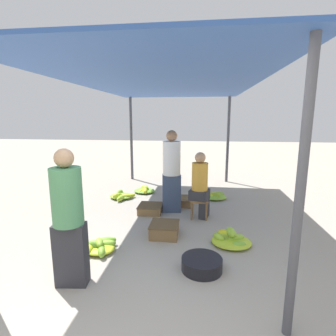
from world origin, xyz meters
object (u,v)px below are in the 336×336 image
Objects in this scene: vendor_foreground at (68,217)px; vendor_seated at (201,185)px; banana_pile_right_1 at (231,239)px; banana_pile_left_2 at (99,247)px; banana_pile_left_0 at (122,196)px; basin_black at (202,264)px; crate_mid at (151,209)px; crate_far at (182,201)px; banana_pile_right_0 at (214,196)px; crate_near at (164,230)px; shopper_walking_mid at (172,170)px; stool at (199,203)px; banana_pile_left_1 at (144,190)px.

vendor_foreground is 2.68m from vendor_seated.
vendor_seated reaches higher than banana_pile_right_1.
banana_pile_right_1 is at bearing 13.88° from banana_pile_left_2.
banana_pile_left_0 is at bearing 138.85° from banana_pile_right_1.
crate_mid is (-1.03, 1.94, 0.00)m from basin_black.
banana_pile_left_0 is (-1.90, 2.81, -0.02)m from basin_black.
basin_black is 2.54m from crate_far.
banana_pile_right_0 is 0.89× the size of banana_pile_right_1.
vendor_foreground is at bearing -91.58° from banana_pile_left_2.
banana_pile_left_2 reaches higher than basin_black.
crate_far is at bearing 83.55° from crate_near.
basin_black is 3.06m from banana_pile_right_0.
vendor_foreground reaches higher than vendor_seated.
crate_mid is at bearing 75.11° from banana_pile_left_2.
basin_black is 1.09m from crate_near.
banana_pile_right_1 is 1.86m from shopper_walking_mid.
shopper_walking_mid is at bearing -29.88° from banana_pile_left_0.
vendor_foreground is 2.91× the size of banana_pile_left_2.
vendor_foreground reaches higher than banana_pile_left_2.
banana_pile_left_0 is 1.34× the size of banana_pile_left_2.
banana_pile_right_0 reaches higher than crate_far.
banana_pile_left_0 is at bearing 134.89° from crate_mid.
basin_black is at bearing -62.01° from crate_mid.
shopper_walking_mid reaches higher than banana_pile_right_0.
basin_black is at bearing -88.43° from stool.
stool is 2.13m from banana_pile_left_0.
banana_pile_left_2 is 3.28m from banana_pile_right_0.
basin_black is at bearing 17.25° from vendor_foreground.
banana_pile_right_0 is (1.80, 3.51, -0.76)m from vendor_foreground.
banana_pile_right_1 reaches higher than banana_pile_right_0.
banana_pile_left_1 is 0.93× the size of banana_pile_right_0.
banana_pile_left_0 is 1.68m from shopper_walking_mid.
banana_pile_right_1 is at bearing -53.48° from banana_pile_left_1.
banana_pile_right_0 is 1.56m from shopper_walking_mid.
banana_pile_left_0 is at bearing -130.06° from banana_pile_left_1.
banana_pile_left_1 reaches higher than banana_pile_left_0.
banana_pile_left_1 is 1.71m from shopper_walking_mid.
crate_near is at bearing 171.91° from banana_pile_right_1.
crate_near is at bearing 35.76° from banana_pile_left_2.
vendor_seated reaches higher than crate_near.
vendor_seated is at bearing 57.06° from vendor_foreground.
basin_black is at bearing -88.98° from vendor_seated.
banana_pile_right_1 is (0.50, -1.02, -0.23)m from stool.
crate_mid is at bearing -137.02° from crate_far.
crate_near is at bearing -96.45° from crate_far.
vendor_foreground is 3.25× the size of crate_far.
banana_pile_left_0 is 2.56m from banana_pile_left_2.
vendor_seated is at bearing -47.29° from banana_pile_left_1.
banana_pile_left_2 is 0.84× the size of banana_pile_right_1.
crate_near reaches higher than crate_mid.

